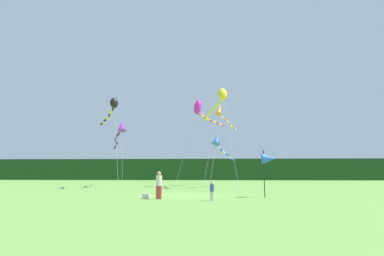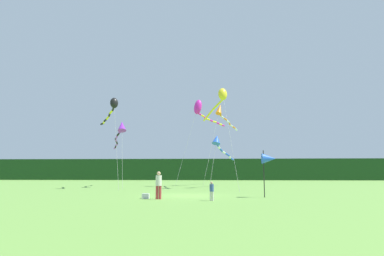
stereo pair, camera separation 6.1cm
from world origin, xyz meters
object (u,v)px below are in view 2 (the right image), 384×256
at_px(cooler_box, 146,196).
at_px(kite_orange, 222,112).
at_px(person_adult, 159,184).
at_px(banner_flag_pole, 269,159).
at_px(kite_blue, 219,143).
at_px(kite_black, 113,107).
at_px(kite_yellow, 220,98).
at_px(kite_purple, 121,130).
at_px(kite_magenta, 200,109).
at_px(person_child, 212,190).

xyz_separation_m(cooler_box, kite_orange, (5.53, 20.01, 9.03)).
height_order(person_adult, banner_flag_pole, banner_flag_pole).
height_order(cooler_box, banner_flag_pole, banner_flag_pole).
xyz_separation_m(person_adult, kite_blue, (4.08, 14.65, 3.84)).
bearing_deg(banner_flag_pole, kite_blue, 102.87).
height_order(cooler_box, kite_black, kite_black).
height_order(person_adult, kite_black, kite_black).
distance_m(kite_black, kite_yellow, 11.18).
xyz_separation_m(kite_orange, kite_purple, (-11.44, -5.42, -2.84)).
xyz_separation_m(banner_flag_pole, kite_yellow, (-2.75, 11.20, 6.81)).
bearing_deg(cooler_box, kite_purple, 112.02).
height_order(cooler_box, kite_magenta, kite_magenta).
relative_size(person_adult, kite_black, 0.18).
xyz_separation_m(kite_black, kite_blue, (10.88, 2.77, -3.53)).
bearing_deg(person_child, kite_purple, 122.09).
height_order(banner_flag_pole, kite_purple, kite_purple).
bearing_deg(person_child, kite_black, 128.02).
relative_size(cooler_box, kite_orange, 0.04).
relative_size(kite_black, kite_magenta, 0.91).
relative_size(banner_flag_pole, kite_magenta, 0.30).
bearing_deg(kite_blue, person_adult, -105.57).
bearing_deg(kite_black, kite_magenta, 30.60).
distance_m(person_adult, person_child, 3.40).
distance_m(person_child, banner_flag_pole, 5.02).
distance_m(kite_blue, kite_yellow, 4.85).
bearing_deg(kite_black, kite_blue, 14.29).
bearing_deg(kite_black, kite_orange, 36.64).
bearing_deg(kite_magenta, kite_black, -149.40).
relative_size(cooler_box, kite_magenta, 0.04).
bearing_deg(person_adult, kite_orange, 77.11).
bearing_deg(kite_magenta, banner_flag_pole, -71.69).
distance_m(kite_orange, kite_magenta, 4.31).
bearing_deg(kite_yellow, kite_purple, 169.47).
bearing_deg(kite_orange, kite_black, -143.36).
relative_size(kite_black, kite_orange, 0.89).
relative_size(person_adult, kite_orange, 0.16).
bearing_deg(cooler_box, person_adult, -24.22).
relative_size(person_adult, kite_magenta, 0.16).
xyz_separation_m(person_child, banner_flag_pole, (3.79, 2.70, 1.88)).
height_order(kite_purple, kite_magenta, kite_magenta).
height_order(kite_orange, kite_yellow, kite_yellow).
bearing_deg(kite_yellow, kite_black, -174.54).
height_order(kite_purple, kite_yellow, kite_yellow).
bearing_deg(person_child, kite_blue, 86.92).
relative_size(person_child, kite_black, 0.12).
bearing_deg(person_child, person_adult, 163.30).
xyz_separation_m(person_adult, cooler_box, (-0.86, 0.39, -0.78)).
bearing_deg(kite_orange, kite_magenta, -128.96).
xyz_separation_m(kite_black, kite_yellow, (11.09, 1.06, 1.00)).
bearing_deg(person_adult, person_child, -16.70).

